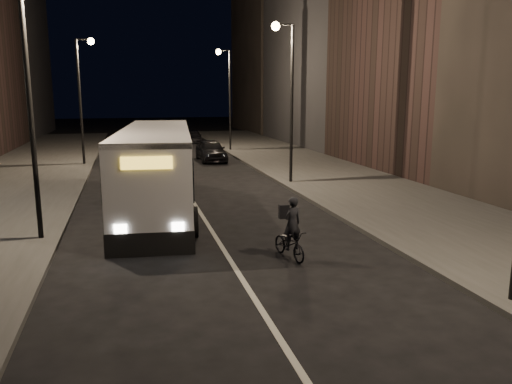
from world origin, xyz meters
TOP-DOWN VIEW (x-y plane):
  - ground at (0.00, 0.00)m, footprint 180.00×180.00m
  - sidewalk_right at (8.50, 14.00)m, footprint 7.00×70.00m
  - sidewalk_left at (-8.50, 14.00)m, footprint 7.00×70.00m
  - building_row_right at (16.00, 27.50)m, footprint 8.00×61.00m
  - streetlight_right_mid at (5.33, 12.00)m, footprint 1.20×0.44m
  - streetlight_right_far at (5.33, 28.00)m, footprint 1.20×0.44m
  - streetlight_left_near at (-5.33, 4.00)m, footprint 1.20×0.44m
  - streetlight_left_far at (-5.33, 22.00)m, footprint 1.20×0.44m
  - city_bus at (-1.60, 7.85)m, footprint 3.90×12.69m
  - cyclist_on_bicycle at (1.74, 0.42)m, footprint 0.91×1.72m
  - car_near at (3.03, 22.36)m, footprint 1.88×4.53m
  - car_mid at (-3.60, 23.08)m, footprint 1.72×4.03m
  - car_far at (3.60, 36.36)m, footprint 2.10×4.08m

SIDE VIEW (x-z plane):
  - ground at x=0.00m, z-range 0.00..0.00m
  - sidewalk_right at x=8.50m, z-range 0.00..0.16m
  - sidewalk_left at x=-8.50m, z-range 0.00..0.16m
  - car_far at x=3.60m, z-range 0.00..1.13m
  - cyclist_on_bicycle at x=1.74m, z-range -0.31..1.57m
  - car_mid at x=-3.60m, z-range 0.00..1.29m
  - car_near at x=3.03m, z-range 0.00..1.54m
  - city_bus at x=-1.60m, z-range 0.15..3.52m
  - streetlight_right_mid at x=5.33m, z-range 1.30..9.42m
  - streetlight_right_far at x=5.33m, z-range 1.30..9.42m
  - streetlight_left_near at x=-5.33m, z-range 1.30..9.42m
  - streetlight_left_far at x=-5.33m, z-range 1.30..9.42m
  - building_row_right at x=16.00m, z-range 0.00..21.00m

